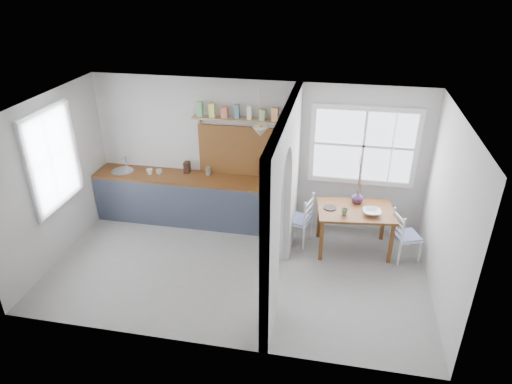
% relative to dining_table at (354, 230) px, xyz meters
% --- Properties ---
extents(floor, '(5.80, 3.20, 0.01)m').
position_rel_dining_table_xyz_m(floor, '(-1.76, -0.92, -0.38)').
color(floor, gray).
rests_on(floor, ground).
extents(ceiling, '(5.80, 3.20, 0.01)m').
position_rel_dining_table_xyz_m(ceiling, '(-1.76, -0.92, 2.22)').
color(ceiling, '#B8B8B8').
rests_on(ceiling, walls).
extents(walls, '(5.81, 3.21, 2.60)m').
position_rel_dining_table_xyz_m(walls, '(-1.76, -0.92, 0.92)').
color(walls, '#B8B8B8').
rests_on(walls, floor).
extents(partition, '(0.12, 3.20, 2.60)m').
position_rel_dining_table_xyz_m(partition, '(-1.06, -0.86, 1.07)').
color(partition, '#B8B8B8').
rests_on(partition, floor).
extents(kitchen_window, '(0.10, 1.16, 1.50)m').
position_rel_dining_table_xyz_m(kitchen_window, '(-4.63, -0.92, 1.27)').
color(kitchen_window, white).
rests_on(kitchen_window, walls).
extents(nook_window, '(1.76, 0.10, 1.30)m').
position_rel_dining_table_xyz_m(nook_window, '(0.04, 0.64, 1.22)').
color(nook_window, white).
rests_on(nook_window, walls).
extents(counter, '(3.50, 0.60, 0.90)m').
position_rel_dining_table_xyz_m(counter, '(-2.89, 0.41, 0.08)').
color(counter, brown).
rests_on(counter, floor).
extents(sink, '(0.40, 0.40, 0.02)m').
position_rel_dining_table_xyz_m(sink, '(-4.19, 0.38, 0.51)').
color(sink, silver).
rests_on(sink, counter).
extents(backsplash, '(1.65, 0.03, 0.90)m').
position_rel_dining_table_xyz_m(backsplash, '(-1.96, 0.66, 0.97)').
color(backsplash, brown).
rests_on(backsplash, walls).
extents(shelf, '(1.75, 0.20, 0.21)m').
position_rel_dining_table_xyz_m(shelf, '(-1.96, 0.57, 1.63)').
color(shelf, '#A0825C').
rests_on(shelf, walls).
extents(pendant_lamp, '(0.26, 0.26, 0.16)m').
position_rel_dining_table_xyz_m(pendant_lamp, '(-1.61, 0.23, 1.50)').
color(pendant_lamp, beige).
rests_on(pendant_lamp, ceiling).
extents(utensil_rail, '(0.02, 0.50, 0.02)m').
position_rel_dining_table_xyz_m(utensil_rail, '(-1.15, -0.02, 1.07)').
color(utensil_rail, silver).
rests_on(utensil_rail, partition).
extents(dining_table, '(1.29, 0.94, 0.76)m').
position_rel_dining_table_xyz_m(dining_table, '(0.00, 0.00, 0.00)').
color(dining_table, brown).
rests_on(dining_table, floor).
extents(chair_left, '(0.50, 0.50, 0.89)m').
position_rel_dining_table_xyz_m(chair_left, '(-0.93, 0.06, 0.07)').
color(chair_left, silver).
rests_on(chair_left, floor).
extents(chair_right, '(0.50, 0.50, 0.86)m').
position_rel_dining_table_xyz_m(chair_right, '(0.82, -0.10, 0.05)').
color(chair_right, silver).
rests_on(chair_right, floor).
extents(kettle, '(0.22, 0.20, 0.22)m').
position_rel_dining_table_xyz_m(kettle, '(-1.49, 0.38, 0.63)').
color(kettle, silver).
rests_on(kettle, counter).
extents(mug_a, '(0.14, 0.14, 0.10)m').
position_rel_dining_table_xyz_m(mug_a, '(-3.64, 0.35, 0.57)').
color(mug_a, silver).
rests_on(mug_a, counter).
extents(mug_b, '(0.13, 0.13, 0.09)m').
position_rel_dining_table_xyz_m(mug_b, '(-3.48, 0.39, 0.57)').
color(mug_b, beige).
rests_on(mug_b, counter).
extents(knife_block, '(0.10, 0.13, 0.21)m').
position_rel_dining_table_xyz_m(knife_block, '(-3.00, 0.54, 0.63)').
color(knife_block, '#45291D').
rests_on(knife_block, counter).
extents(jar, '(0.12, 0.12, 0.15)m').
position_rel_dining_table_xyz_m(jar, '(-2.60, 0.54, 0.60)').
color(jar, '#726756').
rests_on(jar, counter).
extents(towel_magenta, '(0.02, 0.03, 0.53)m').
position_rel_dining_table_xyz_m(towel_magenta, '(-1.18, 0.08, -0.10)').
color(towel_magenta, '#A22A4B').
rests_on(towel_magenta, counter).
extents(towel_orange, '(0.02, 0.03, 0.46)m').
position_rel_dining_table_xyz_m(towel_orange, '(-1.18, 0.04, -0.13)').
color(towel_orange, orange).
rests_on(towel_orange, counter).
extents(bowl, '(0.31, 0.31, 0.07)m').
position_rel_dining_table_xyz_m(bowl, '(0.25, -0.10, 0.41)').
color(bowl, white).
rests_on(bowl, dining_table).
extents(table_cup, '(0.13, 0.13, 0.10)m').
position_rel_dining_table_xyz_m(table_cup, '(-0.18, -0.19, 0.43)').
color(table_cup, '#61845C').
rests_on(table_cup, dining_table).
extents(plate, '(0.22, 0.22, 0.02)m').
position_rel_dining_table_xyz_m(plate, '(-0.41, -0.04, 0.39)').
color(plate, black).
rests_on(plate, dining_table).
extents(vase, '(0.25, 0.25, 0.21)m').
position_rel_dining_table_xyz_m(vase, '(0.02, 0.25, 0.48)').
color(vase, '#4A2E58').
rests_on(vase, dining_table).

